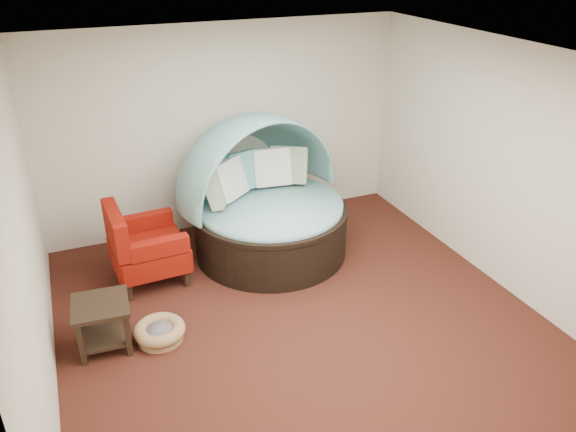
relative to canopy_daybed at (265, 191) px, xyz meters
name	(u,v)px	position (x,y,z in m)	size (l,w,h in m)	color
floor	(297,315)	(-0.20, -1.52, -0.84)	(5.00, 5.00, 0.00)	#461C14
wall_back	(225,129)	(-0.20, 0.98, 0.56)	(5.00, 5.00, 0.00)	beige
wall_front	(457,356)	(-0.20, -4.02, 0.56)	(5.00, 5.00, 0.00)	beige
wall_left	(26,249)	(-2.70, -1.52, 0.56)	(5.00, 5.00, 0.00)	beige
wall_right	(497,165)	(2.30, -1.52, 0.56)	(5.00, 5.00, 0.00)	beige
ceiling	(299,57)	(-0.20, -1.52, 1.96)	(5.00, 5.00, 0.00)	white
canopy_daybed	(265,191)	(0.00, 0.00, 0.00)	(2.48, 2.43, 1.82)	black
pet_basket	(160,332)	(-1.68, -1.35, -0.75)	(0.67, 0.67, 0.18)	brown
red_armchair	(143,247)	(-1.60, -0.16, -0.38)	(0.89, 0.90, 1.00)	black
side_table	(102,319)	(-2.20, -1.24, -0.50)	(0.59, 0.59, 0.52)	black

